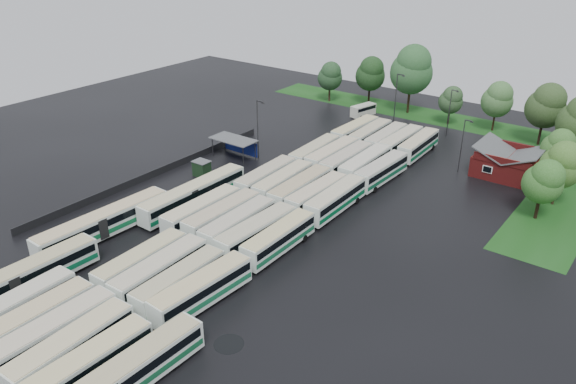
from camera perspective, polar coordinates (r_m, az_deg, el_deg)
The scene contains 58 objects.
ground at distance 75.64m, azimuth -6.70°, elevation -4.48°, with size 160.00×160.00×0.00m, color black.
brick_building at distance 98.83m, azimuth 21.42°, elevation 2.55°, with size 10.07×8.60×5.39m.
wash_shed at distance 99.59m, azimuth -5.40°, elevation 5.15°, with size 8.20×4.20×3.58m.
utility_hut at distance 93.32m, azimuth -8.76°, elevation 2.39°, with size 2.70×2.20×2.62m.
grass_strip_north at distance 125.62m, azimuth 14.74°, elevation 7.37°, with size 80.00×10.00×0.01m, color #164813.
grass_strip_east at distance 97.83m, azimuth 26.78°, elevation 0.07°, with size 10.00×50.00×0.01m, color #164813.
west_fence at distance 94.97m, azimuth -13.25°, elevation 1.94°, with size 0.10×50.00×1.20m, color #2D2D30.
bus_r0c0 at distance 65.41m, azimuth -25.76°, elevation -10.56°, with size 2.96×12.52×3.47m.
bus_r0c1 at distance 62.55m, azimuth -24.48°, elevation -11.98°, with size 2.86×12.95×3.60m.
bus_r0c2 at distance 60.39m, azimuth -22.64°, elevation -13.07°, with size 2.82×12.88×3.58m.
bus_r0c3 at distance 57.99m, azimuth -21.12°, elevation -14.59°, with size 3.23×12.93×3.57m.
bus_r0c4 at distance 55.81m, azimuth -19.43°, elevation -16.20°, with size 2.84×12.35×3.42m.
bus_r1c1 at distance 68.30m, azimuth -14.64°, elevation -6.95°, with size 3.09×12.58×3.48m.
bus_r1c2 at distance 66.13m, azimuth -12.87°, elevation -7.85°, with size 3.22×13.03×3.60m.
bus_r1c3 at distance 64.07m, azimuth -10.96°, elevation -8.95°, with size 2.88×12.36×3.43m.
bus_r1c4 at distance 62.28m, azimuth -8.74°, elevation -9.79°, with size 3.37×12.97×3.58m.
bus_r2c0 at distance 78.01m, azimuth -8.73°, elevation -1.95°, with size 2.83×12.94×3.60m.
bus_r2c1 at distance 76.40m, azimuth -6.66°, elevation -2.45°, with size 2.83×12.89×3.58m.
bus_r2c2 at distance 74.24m, azimuth -5.08°, elevation -3.28°, with size 2.93×12.77×3.54m.
bus_r2c3 at distance 72.14m, azimuth -3.21°, elevation -4.10°, with size 3.20×13.09×3.62m.
bus_r2c4 at distance 70.85m, azimuth -0.94°, elevation -4.76°, with size 2.77×12.39×3.44m.
bus_r3c0 at distance 87.29m, azimuth -2.22°, elevation 1.45°, with size 3.26×12.89×3.56m.
bus_r3c1 at distance 85.56m, azimuth -0.49°, elevation 0.94°, with size 3.26×12.82×3.54m.
bus_r3c2 at distance 83.54m, azimuth 1.24°, elevation 0.32°, with size 3.06×13.04×3.61m.
bus_r3c3 at distance 81.95m, azimuth 2.95°, elevation -0.31°, with size 2.79×12.43×3.45m.
bus_r3c4 at distance 80.67m, azimuth 4.85°, elevation -0.77°, with size 2.94×12.79×3.55m.
bus_r4c0 at distance 97.07m, azimuth 2.75°, elevation 4.01°, with size 3.23×12.75×3.52m.
bus_r4c1 at distance 95.81m, azimuth 4.51°, elevation 3.69°, with size 2.82×12.99×3.61m.
bus_r4c2 at distance 93.96m, azimuth 5.96°, elevation 3.16°, with size 2.81×12.90×3.59m.
bus_r4c3 at distance 92.79m, azimuth 7.84°, elevation 2.77°, with size 3.05×13.10×3.63m.
bus_r4c4 at distance 90.96m, azimuth 9.46°, elevation 2.13°, with size 3.08×12.71×3.52m.
bus_r5c0 at distance 107.95m, azimuth 6.83°, elevation 6.16°, with size 3.00×12.89×3.57m.
bus_r5c1 at distance 106.77m, azimuth 8.36°, elevation 5.79°, with size 2.94×12.37×3.43m.
bus_r5c2 at distance 104.97m, azimuth 9.92°, elevation 5.33°, with size 2.89×12.46×3.46m.
bus_r5c3 at distance 104.06m, azimuth 11.41°, elevation 5.03°, with size 2.71×12.51×3.48m.
bus_r5c4 at distance 103.06m, azimuth 13.10°, elevation 4.65°, with size 3.01×12.52×3.47m.
artic_bus_west_a at distance 69.80m, azimuth -25.73°, elevation -8.12°, with size 3.11×18.91×3.50m.
artic_bus_west_b at distance 83.12m, azimuth -9.54°, elevation -0.22°, with size 2.87×19.04×3.53m.
artic_bus_west_c at distance 77.99m, azimuth -18.22°, elevation -3.03°, with size 3.39×19.52×3.61m.
minibus at distance 122.73m, azimuth 7.64°, elevation 8.26°, with size 3.39×6.18×2.55m.
tree_north_0 at distance 131.52m, azimuth 4.32°, elevation 11.69°, with size 5.67×5.67×9.39m.
tree_north_1 at distance 130.16m, azimuth 8.40°, elevation 11.83°, with size 6.67×6.67×11.05m.
tree_north_2 at distance 124.64m, azimuth 12.50°, elevation 12.10°, with size 9.06×9.06×15.01m.
tree_north_3 at distance 120.16m, azimuth 16.26°, elevation 8.99°, with size 4.93×4.93×8.16m.
tree_north_4 at distance 118.70m, azimuth 20.55°, elevation 8.84°, with size 6.14×6.14×10.18m.
tree_north_5 at distance 113.71m, azimuth 24.80°, elevation 8.00°, with size 7.21×7.21×11.94m.
tree_east_0 at distance 84.37m, azimuth 24.59°, elevation 1.02°, with size 5.53×5.52×9.14m.
tree_east_1 at distance 89.67m, azimuth 26.09°, elevation 2.54°, with size 6.08×6.08×10.07m.
tree_east_2 at distance 99.34m, azimuth 25.81°, elevation 4.16°, with size 5.24×5.24×8.68m.
lamp_post_ne at distance 96.47m, azimuth 17.33°, elevation 4.86°, with size 1.42×0.28×9.21m.
lamp_post_nw at distance 97.73m, azimuth -3.05°, elevation 6.79°, with size 1.63×0.32×10.60m.
lamp_post_back_w at distance 115.81m, azimuth 10.95°, elevation 9.51°, with size 1.68×0.33×10.93m.
lamp_post_back_e at distance 112.76m, azimuth 16.14°, elevation 8.04°, with size 1.44×0.28×9.37m.
puddle_0 at distance 65.59m, azimuth -22.03°, elevation -11.71°, with size 6.44×6.44×0.01m, color black.
puddle_1 at distance 60.53m, azimuth -18.24°, elevation -14.53°, with size 4.18×4.18×0.01m, color black.
puddle_2 at distance 80.45m, azimuth -11.12°, elevation -2.84°, with size 4.92×4.92×0.01m, color black.
puddle_3 at distance 72.60m, azimuth -4.20°, elevation -5.75°, with size 4.52×4.52×0.01m, color black.
puddle_4 at distance 58.09m, azimuth -6.03°, elevation -15.10°, with size 3.08×3.08×0.01m, color black.
Camera 1 is at (45.98, -46.61, 37.88)m, focal length 35.00 mm.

